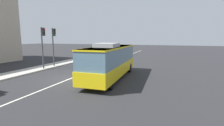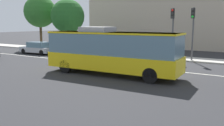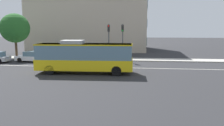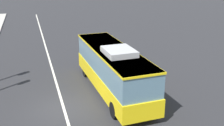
{
  "view_description": "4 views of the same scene",
  "coord_description": "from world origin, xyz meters",
  "px_view_note": "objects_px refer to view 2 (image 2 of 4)",
  "views": [
    {
      "loc": [
        -13.36,
        -9.15,
        3.92
      ],
      "look_at": [
        2.7,
        -3.3,
        1.32
      ],
      "focal_mm": 26.5,
      "sensor_mm": 36.0,
      "label": 1
    },
    {
      "loc": [
        10.85,
        -18.79,
        3.75
      ],
      "look_at": [
        2.18,
        -4.75,
        1.08
      ],
      "focal_mm": 39.89,
      "sensor_mm": 36.0,
      "label": 2
    },
    {
      "loc": [
        7.02,
        -26.89,
        4.84
      ],
      "look_at": [
        4.29,
        -3.01,
        1.04
      ],
      "focal_mm": 36.79,
      "sensor_mm": 36.0,
      "label": 3
    },
    {
      "loc": [
        -15.02,
        1.58,
        8.21
      ],
      "look_at": [
        3.05,
        -4.1,
        1.55
      ],
      "focal_mm": 43.09,
      "sensor_mm": 36.0,
      "label": 4
    }
  ],
  "objects_px": {
    "transit_bus": "(111,50)",
    "sedan_silver": "(38,48)",
    "sedan_white": "(78,49)",
    "street_tree_kerbside_left": "(68,16)",
    "traffic_light_near_corner": "(173,25)",
    "street_tree_kerbside_centre": "(40,12)",
    "traffic_light_mid_block": "(193,25)"
  },
  "relations": [
    {
      "from": "transit_bus",
      "to": "sedan_silver",
      "type": "bearing_deg",
      "value": 155.57
    },
    {
      "from": "sedan_white",
      "to": "street_tree_kerbside_left",
      "type": "height_order",
      "value": "street_tree_kerbside_left"
    },
    {
      "from": "sedan_white",
      "to": "traffic_light_near_corner",
      "type": "relative_size",
      "value": 0.88
    },
    {
      "from": "street_tree_kerbside_left",
      "to": "street_tree_kerbside_centre",
      "type": "bearing_deg",
      "value": 177.52
    },
    {
      "from": "traffic_light_mid_block",
      "to": "street_tree_kerbside_centre",
      "type": "height_order",
      "value": "street_tree_kerbside_centre"
    },
    {
      "from": "traffic_light_near_corner",
      "to": "street_tree_kerbside_centre",
      "type": "distance_m",
      "value": 20.17
    },
    {
      "from": "sedan_white",
      "to": "street_tree_kerbside_centre",
      "type": "height_order",
      "value": "street_tree_kerbside_centre"
    },
    {
      "from": "sedan_white",
      "to": "street_tree_kerbside_left",
      "type": "xyz_separation_m",
      "value": [
        -4.22,
        3.2,
        3.9
      ]
    },
    {
      "from": "transit_bus",
      "to": "sedan_white",
      "type": "height_order",
      "value": "transit_bus"
    },
    {
      "from": "street_tree_kerbside_left",
      "to": "street_tree_kerbside_centre",
      "type": "xyz_separation_m",
      "value": [
        -5.47,
        0.24,
        0.72
      ]
    },
    {
      "from": "sedan_white",
      "to": "traffic_light_mid_block",
      "type": "xyz_separation_m",
      "value": [
        12.34,
        2.3,
        2.84
      ]
    },
    {
      "from": "sedan_silver",
      "to": "traffic_light_mid_block",
      "type": "bearing_deg",
      "value": -171.2
    },
    {
      "from": "traffic_light_near_corner",
      "to": "street_tree_kerbside_centre",
      "type": "height_order",
      "value": "street_tree_kerbside_centre"
    },
    {
      "from": "traffic_light_near_corner",
      "to": "traffic_light_mid_block",
      "type": "xyz_separation_m",
      "value": [
        1.98,
        0.02,
        0.0
      ]
    },
    {
      "from": "traffic_light_near_corner",
      "to": "traffic_light_mid_block",
      "type": "distance_m",
      "value": 1.98
    },
    {
      "from": "street_tree_kerbside_centre",
      "to": "sedan_white",
      "type": "bearing_deg",
      "value": -19.52
    },
    {
      "from": "transit_bus",
      "to": "sedan_white",
      "type": "xyz_separation_m",
      "value": [
        -8.99,
        7.08,
        -1.09
      ]
    },
    {
      "from": "sedan_silver",
      "to": "street_tree_kerbside_centre",
      "type": "bearing_deg",
      "value": -48.91
    },
    {
      "from": "transit_bus",
      "to": "traffic_light_near_corner",
      "type": "distance_m",
      "value": 9.63
    },
    {
      "from": "transit_bus",
      "to": "traffic_light_near_corner",
      "type": "height_order",
      "value": "traffic_light_near_corner"
    },
    {
      "from": "street_tree_kerbside_centre",
      "to": "traffic_light_mid_block",
      "type": "bearing_deg",
      "value": -2.95
    },
    {
      "from": "transit_bus",
      "to": "sedan_silver",
      "type": "relative_size",
      "value": 2.2
    },
    {
      "from": "traffic_light_mid_block",
      "to": "sedan_white",
      "type": "bearing_deg",
      "value": -78.95
    },
    {
      "from": "transit_bus",
      "to": "street_tree_kerbside_centre",
      "type": "relative_size",
      "value": 1.32
    },
    {
      "from": "traffic_light_mid_block",
      "to": "transit_bus",
      "type": "bearing_deg",
      "value": -19.21
    },
    {
      "from": "traffic_light_near_corner",
      "to": "street_tree_kerbside_left",
      "type": "distance_m",
      "value": 14.65
    },
    {
      "from": "sedan_silver",
      "to": "street_tree_kerbside_left",
      "type": "height_order",
      "value": "street_tree_kerbside_left"
    },
    {
      "from": "transit_bus",
      "to": "street_tree_kerbside_left",
      "type": "relative_size",
      "value": 1.47
    },
    {
      "from": "street_tree_kerbside_left",
      "to": "street_tree_kerbside_centre",
      "type": "height_order",
      "value": "street_tree_kerbside_centre"
    },
    {
      "from": "sedan_silver",
      "to": "traffic_light_near_corner",
      "type": "distance_m",
      "value": 16.21
    },
    {
      "from": "sedan_silver",
      "to": "street_tree_kerbside_left",
      "type": "relative_size",
      "value": 0.67
    },
    {
      "from": "transit_bus",
      "to": "traffic_light_near_corner",
      "type": "bearing_deg",
      "value": 79.52
    }
  ]
}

